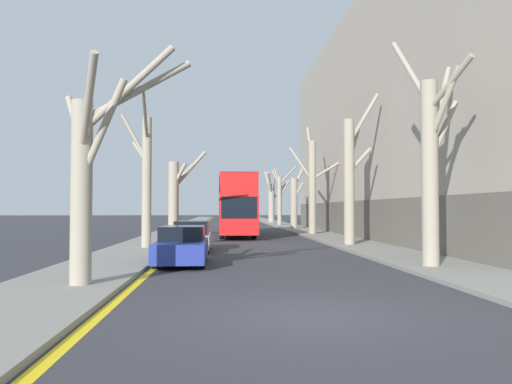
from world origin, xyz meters
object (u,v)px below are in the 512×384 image
at_px(street_tree_right_4, 280,196).
at_px(parked_car_1, 192,237).
at_px(street_tree_right_1, 350,177).
at_px(street_tree_right_3, 294,201).
at_px(street_tree_left_1, 146,176).
at_px(street_tree_left_0, 89,170).
at_px(street_tree_right_5, 272,199).
at_px(street_tree_left_2, 175,195).
at_px(double_decker_bus, 236,203).
at_px(street_tree_right_2, 312,184).
at_px(parked_car_0, 182,246).
at_px(street_tree_right_0, 431,158).

xyz_separation_m(street_tree_right_4, parked_car_1, (-8.19, -34.55, -2.78)).
xyz_separation_m(street_tree_right_1, street_tree_right_3, (0.14, 21.24, -0.96)).
bearing_deg(street_tree_left_1, street_tree_left_0, -88.10).
bearing_deg(street_tree_right_4, street_tree_right_5, 89.47).
xyz_separation_m(street_tree_left_2, double_decker_bus, (4.40, -0.03, -0.55)).
bearing_deg(double_decker_bus, street_tree_right_2, 10.33).
xyz_separation_m(street_tree_left_2, street_tree_right_1, (10.08, -10.46, 0.66)).
xyz_separation_m(street_tree_right_2, parked_car_0, (-8.22, -19.27, -3.22)).
relative_size(street_tree_left_2, parked_car_1, 1.47).
distance_m(street_tree_left_1, parked_car_0, 7.31).
xyz_separation_m(street_tree_right_0, street_tree_right_3, (0.04, 31.13, -0.96)).
relative_size(street_tree_right_3, street_tree_right_5, 0.81).
xyz_separation_m(street_tree_left_2, street_tree_right_0, (10.18, -20.34, 0.66)).
bearing_deg(street_tree_right_1, street_tree_left_1, -171.98).
relative_size(street_tree_right_2, parked_car_1, 1.95).
height_order(street_tree_left_0, parked_car_0, street_tree_left_0).
height_order(street_tree_right_0, street_tree_right_3, street_tree_right_0).
bearing_deg(street_tree_right_2, street_tree_left_0, -112.20).
relative_size(street_tree_left_1, street_tree_right_2, 0.87).
distance_m(street_tree_right_2, parked_car_0, 21.20).
bearing_deg(street_tree_right_1, parked_car_0, -136.25).
distance_m(street_tree_right_3, double_decker_bus, 12.28).
bearing_deg(parked_car_0, street_tree_right_1, 43.75).
xyz_separation_m(street_tree_left_1, parked_car_1, (2.26, -0.86, -2.88)).
relative_size(street_tree_right_0, double_decker_bus, 0.69).
bearing_deg(parked_car_1, street_tree_left_1, 159.19).
height_order(street_tree_right_3, street_tree_right_5, street_tree_right_5).
distance_m(street_tree_right_5, double_decker_bus, 32.99).
relative_size(street_tree_left_0, street_tree_right_5, 0.84).
height_order(street_tree_right_2, street_tree_right_4, street_tree_right_2).
xyz_separation_m(street_tree_left_0, street_tree_left_2, (-0.08, 23.68, 0.06)).
height_order(street_tree_right_5, parked_car_1, street_tree_right_5).
bearing_deg(street_tree_left_0, street_tree_right_3, 73.60).
bearing_deg(street_tree_right_5, parked_car_1, -100.39).
bearing_deg(street_tree_left_2, street_tree_right_0, -63.42).
bearing_deg(double_decker_bus, street_tree_left_2, 179.65).
bearing_deg(street_tree_right_4, street_tree_left_1, -107.23).
distance_m(street_tree_right_2, street_tree_right_5, 31.42).
xyz_separation_m(street_tree_right_0, parked_car_0, (-8.24, 2.10, -2.99)).
distance_m(street_tree_right_3, street_tree_right_5, 21.66).
height_order(street_tree_right_3, double_decker_bus, street_tree_right_3).
distance_m(street_tree_left_1, double_decker_bus, 12.84).
distance_m(street_tree_right_3, street_tree_right_4, 11.01).
distance_m(street_tree_right_0, parked_car_0, 9.01).
relative_size(street_tree_right_3, parked_car_0, 1.37).
distance_m(street_tree_left_2, double_decker_bus, 4.44).
distance_m(street_tree_left_1, street_tree_right_5, 45.59).
xyz_separation_m(street_tree_right_3, parked_car_1, (-8.28, -23.57, -2.02)).
bearing_deg(street_tree_right_2, street_tree_right_5, 89.87).
xyz_separation_m(street_tree_right_1, street_tree_right_2, (0.08, 11.48, 0.23)).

